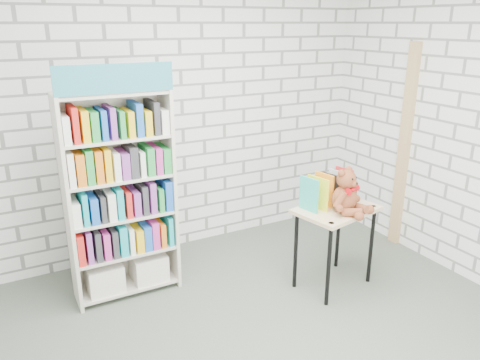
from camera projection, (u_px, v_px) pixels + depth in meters
name	position (u px, v px, depth m)	size (l,w,h in m)	color
ground	(263.00, 359.00, 3.32)	(4.50, 4.50, 0.00)	#4A5447
room_shell	(268.00, 110.00, 2.75)	(4.52, 4.02, 2.81)	silver
bookshelf	(120.00, 195.00, 3.90)	(0.88, 0.34, 1.99)	beige
display_table	(336.00, 219.00, 4.08)	(0.78, 0.61, 0.75)	#D3AE7F
table_books	(328.00, 189.00, 4.08)	(0.52, 0.31, 0.29)	#2BBAA4
teddy_bear	(347.00, 195.00, 3.91)	(0.36, 0.35, 0.39)	brown
door_trim	(404.00, 148.00, 4.78)	(0.05, 0.12, 2.10)	tan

